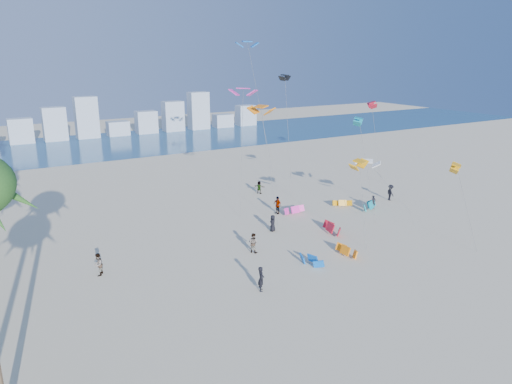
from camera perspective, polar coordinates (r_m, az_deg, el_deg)
ground at (r=31.03m, az=10.57°, el=-16.01°), size 220.00×220.00×0.00m
ocean at (r=94.66m, az=-19.08°, el=5.23°), size 220.00×220.00×0.00m
kitesurfer_near at (r=34.63m, az=0.61°, el=-10.37°), size 0.71×0.81×1.86m
kitesurfer_mid at (r=40.99m, az=-0.34°, el=-6.11°), size 1.00×1.07×1.75m
kitesurfers_far at (r=50.49m, az=4.04°, el=-1.82°), size 35.08×14.54×1.92m
grounded_kites at (r=47.41m, az=9.40°, el=-3.79°), size 16.38×13.04×0.92m
flying_kites at (r=53.00m, az=7.70°, el=10.00°), size 26.62×30.49×18.51m
distant_skyline at (r=103.73m, az=-21.02°, el=7.65°), size 85.00×3.00×8.40m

